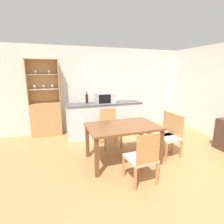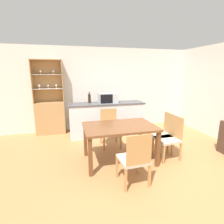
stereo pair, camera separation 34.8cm
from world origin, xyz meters
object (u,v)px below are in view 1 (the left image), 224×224
at_px(dining_chair_side_right_near, 170,136).
at_px(dining_table, 123,130).
at_px(dining_chair_side_right_far, 162,132).
at_px(dining_chair_head_near, 142,158).
at_px(dining_chair_head_far, 110,128).
at_px(wine_bottle, 87,99).
at_px(microwave, 105,98).
at_px(display_cabinet, 46,114).

bearing_deg(dining_chair_side_right_near, dining_table, 78.31).
xyz_separation_m(dining_chair_side_right_far, dining_chair_head_near, (-1.06, -0.95, 0.00)).
xyz_separation_m(dining_chair_head_far, dining_chair_head_near, (0.00, -1.62, 0.00)).
distance_m(dining_chair_side_right_near, wine_bottle, 2.44).
bearing_deg(dining_table, dining_chair_head_near, -89.82).
height_order(dining_table, dining_chair_head_far, dining_chair_head_far).
bearing_deg(dining_table, dining_chair_side_right_far, 7.48).
distance_m(dining_chair_side_right_far, microwave, 1.83).
bearing_deg(dining_chair_head_near, display_cabinet, 114.32).
relative_size(dining_table, dining_chair_head_far, 1.56).
distance_m(dining_chair_side_right_near, microwave, 2.06).
xyz_separation_m(dining_chair_head_far, wine_bottle, (-0.37, 0.93, 0.63)).
bearing_deg(wine_bottle, microwave, -17.33).
height_order(microwave, wine_bottle, wine_bottle).
relative_size(dining_table, microwave, 2.68).
distance_m(dining_chair_side_right_far, wine_bottle, 2.24).
distance_m(display_cabinet, dining_chair_side_right_near, 3.41).
bearing_deg(microwave, dining_chair_head_far, -99.59).
distance_m(microwave, wine_bottle, 0.53).
bearing_deg(dining_chair_side_right_far, dining_chair_head_near, 132.05).
xyz_separation_m(microwave, wine_bottle, (-0.50, 0.16, -0.01)).
height_order(dining_chair_head_far, dining_chair_head_near, same).
distance_m(dining_chair_head_near, wine_bottle, 2.65).
relative_size(display_cabinet, dining_chair_side_right_near, 2.36).
bearing_deg(dining_chair_head_far, dining_chair_head_near, 90.81).
relative_size(dining_chair_side_right_far, dining_chair_side_right_near, 1.00).
distance_m(dining_chair_side_right_far, dining_chair_head_far, 1.25).
bearing_deg(dining_chair_side_right_near, dining_chair_head_far, 43.83).
bearing_deg(display_cabinet, dining_table, -54.74).
bearing_deg(microwave, wine_bottle, 162.67).
relative_size(dining_chair_side_right_near, wine_bottle, 2.95).
bearing_deg(microwave, dining_table, -94.74).
xyz_separation_m(dining_table, microwave, (0.13, 1.58, 0.43)).
xyz_separation_m(dining_chair_side_right_far, dining_chair_head_far, (-1.06, 0.67, 0.00)).
xyz_separation_m(dining_table, dining_chair_side_right_near, (1.06, -0.14, -0.22)).
bearing_deg(wine_bottle, dining_chair_side_right_near, -52.64).
distance_m(display_cabinet, microwave, 1.77).
bearing_deg(dining_chair_head_near, wine_bottle, 95.55).
xyz_separation_m(display_cabinet, dining_chair_head_near, (1.50, -2.93, -0.19)).
bearing_deg(microwave, dining_chair_side_right_far, -57.26).
bearing_deg(dining_chair_side_right_near, dining_chair_head_near, 118.13).
bearing_deg(display_cabinet, microwave, -18.23).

